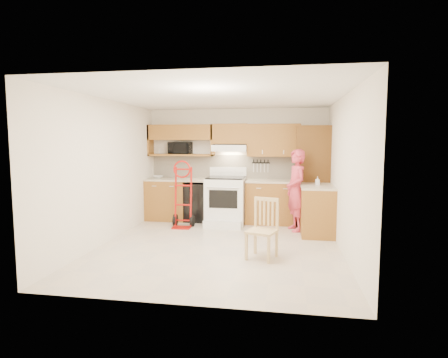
% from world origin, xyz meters
% --- Properties ---
extents(floor, '(4.00, 4.50, 0.02)m').
position_xyz_m(floor, '(0.00, 0.00, -0.01)').
color(floor, '#BEAF9F').
rests_on(floor, ground).
extents(ceiling, '(4.00, 4.50, 0.02)m').
position_xyz_m(ceiling, '(0.00, 0.00, 2.51)').
color(ceiling, white).
rests_on(ceiling, ground).
extents(wall_back, '(4.00, 0.02, 2.50)m').
position_xyz_m(wall_back, '(0.00, 2.26, 1.25)').
color(wall_back, white).
rests_on(wall_back, ground).
extents(wall_front, '(4.00, 0.02, 2.50)m').
position_xyz_m(wall_front, '(0.00, -2.26, 1.25)').
color(wall_front, white).
rests_on(wall_front, ground).
extents(wall_left, '(0.02, 4.50, 2.50)m').
position_xyz_m(wall_left, '(-2.01, 0.00, 1.25)').
color(wall_left, white).
rests_on(wall_left, ground).
extents(wall_right, '(0.02, 4.50, 2.50)m').
position_xyz_m(wall_right, '(2.01, 0.00, 1.25)').
color(wall_right, white).
rests_on(wall_right, ground).
extents(backsplash, '(3.92, 0.03, 0.55)m').
position_xyz_m(backsplash, '(0.00, 2.23, 1.20)').
color(backsplash, beige).
rests_on(backsplash, wall_back).
extents(lower_cab_left, '(0.90, 0.60, 0.90)m').
position_xyz_m(lower_cab_left, '(-1.55, 1.95, 0.45)').
color(lower_cab_left, brown).
rests_on(lower_cab_left, ground).
extents(dishwasher, '(0.60, 0.60, 0.85)m').
position_xyz_m(dishwasher, '(-0.80, 1.95, 0.42)').
color(dishwasher, black).
rests_on(dishwasher, ground).
extents(lower_cab_right, '(1.14, 0.60, 0.90)m').
position_xyz_m(lower_cab_right, '(0.83, 1.95, 0.45)').
color(lower_cab_right, brown).
rests_on(lower_cab_right, ground).
extents(countertop_left, '(1.50, 0.63, 0.04)m').
position_xyz_m(countertop_left, '(-1.25, 1.95, 0.92)').
color(countertop_left, tan).
rests_on(countertop_left, lower_cab_left).
extents(countertop_right, '(1.14, 0.63, 0.04)m').
position_xyz_m(countertop_right, '(0.83, 1.95, 0.92)').
color(countertop_right, tan).
rests_on(countertop_right, lower_cab_right).
extents(cab_return_right, '(0.60, 1.00, 0.90)m').
position_xyz_m(cab_return_right, '(1.70, 1.15, 0.45)').
color(cab_return_right, brown).
rests_on(cab_return_right, ground).
extents(countertop_return, '(0.63, 1.00, 0.04)m').
position_xyz_m(countertop_return, '(1.70, 1.15, 0.92)').
color(countertop_return, tan).
rests_on(countertop_return, cab_return_right).
extents(pantry_tall, '(0.70, 0.60, 2.10)m').
position_xyz_m(pantry_tall, '(1.65, 1.95, 1.05)').
color(pantry_tall, '#553413').
rests_on(pantry_tall, ground).
extents(upper_cab_left, '(1.50, 0.33, 0.34)m').
position_xyz_m(upper_cab_left, '(-1.25, 2.08, 1.98)').
color(upper_cab_left, brown).
rests_on(upper_cab_left, wall_back).
extents(upper_shelf_mw, '(1.50, 0.33, 0.04)m').
position_xyz_m(upper_shelf_mw, '(-1.25, 2.08, 1.47)').
color(upper_shelf_mw, brown).
rests_on(upper_shelf_mw, wall_back).
extents(upper_cab_center, '(0.76, 0.33, 0.44)m').
position_xyz_m(upper_cab_center, '(-0.12, 2.08, 1.94)').
color(upper_cab_center, brown).
rests_on(upper_cab_center, wall_back).
extents(upper_cab_right, '(1.14, 0.33, 0.70)m').
position_xyz_m(upper_cab_right, '(0.83, 2.08, 1.80)').
color(upper_cab_right, brown).
rests_on(upper_cab_right, wall_back).
extents(range_hood, '(0.76, 0.46, 0.14)m').
position_xyz_m(range_hood, '(-0.12, 2.02, 1.63)').
color(range_hood, white).
rests_on(range_hood, wall_back).
extents(knife_strip, '(0.40, 0.05, 0.29)m').
position_xyz_m(knife_strip, '(0.55, 2.21, 1.24)').
color(knife_strip, black).
rests_on(knife_strip, backsplash).
extents(microwave, '(0.51, 0.36, 0.27)m').
position_xyz_m(microwave, '(-1.27, 2.08, 1.63)').
color(microwave, black).
rests_on(microwave, upper_shelf_mw).
extents(range, '(0.82, 1.08, 1.21)m').
position_xyz_m(range, '(-0.16, 1.66, 0.60)').
color(range, white).
rests_on(range, ground).
extents(person, '(0.56, 0.69, 1.62)m').
position_xyz_m(person, '(1.30, 1.35, 0.81)').
color(person, '#CC394C').
rests_on(person, ground).
extents(hand_truck, '(0.50, 0.46, 1.25)m').
position_xyz_m(hand_truck, '(-1.00, 1.25, 0.62)').
color(hand_truck, '#B0120B').
rests_on(hand_truck, ground).
extents(dining_chair, '(0.53, 0.55, 0.91)m').
position_xyz_m(dining_chair, '(0.75, -0.52, 0.46)').
color(dining_chair, '#D9B378').
rests_on(dining_chair, ground).
extents(soap_bottle, '(0.08, 0.08, 0.17)m').
position_xyz_m(soap_bottle, '(1.70, 1.19, 1.02)').
color(soap_bottle, white).
rests_on(soap_bottle, countertop_return).
extents(bowl, '(0.28, 0.28, 0.06)m').
position_xyz_m(bowl, '(-1.77, 1.95, 0.97)').
color(bowl, white).
rests_on(bowl, countertop_left).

